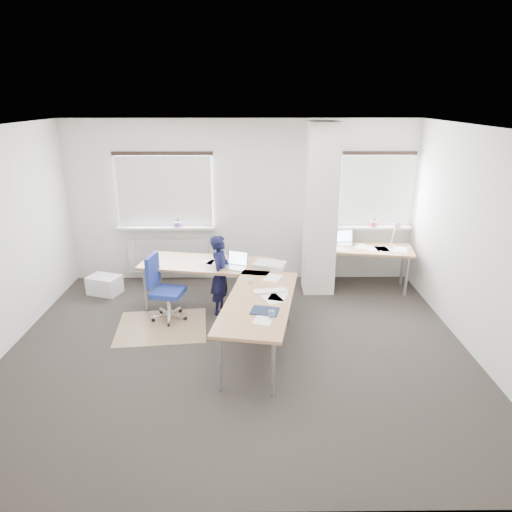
{
  "coord_description": "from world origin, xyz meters",
  "views": [
    {
      "loc": [
        0.18,
        -5.25,
        3.13
      ],
      "look_at": [
        0.24,
        0.9,
        0.97
      ],
      "focal_mm": 32.0,
      "sensor_mm": 36.0,
      "label": 1
    }
  ],
  "objects_px": {
    "desk_main": "(234,282)",
    "person": "(221,275)",
    "desk_side": "(370,250)",
    "task_chair": "(166,302)"
  },
  "relations": [
    {
      "from": "desk_main",
      "to": "desk_side",
      "type": "bearing_deg",
      "value": 41.96
    },
    {
      "from": "desk_side",
      "to": "task_chair",
      "type": "height_order",
      "value": "desk_side"
    },
    {
      "from": "desk_side",
      "to": "person",
      "type": "bearing_deg",
      "value": -149.43
    },
    {
      "from": "desk_main",
      "to": "person",
      "type": "xyz_separation_m",
      "value": [
        -0.22,
        0.47,
        -0.08
      ]
    },
    {
      "from": "desk_main",
      "to": "desk_side",
      "type": "xyz_separation_m",
      "value": [
        2.24,
        1.4,
        -0.01
      ]
    },
    {
      "from": "task_chair",
      "to": "person",
      "type": "height_order",
      "value": "person"
    },
    {
      "from": "desk_side",
      "to": "task_chair",
      "type": "distance_m",
      "value": 3.48
    },
    {
      "from": "desk_main",
      "to": "task_chair",
      "type": "distance_m",
      "value": 1.13
    },
    {
      "from": "task_chair",
      "to": "person",
      "type": "relative_size",
      "value": 0.81
    },
    {
      "from": "desk_main",
      "to": "person",
      "type": "distance_m",
      "value": 0.53
    }
  ]
}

